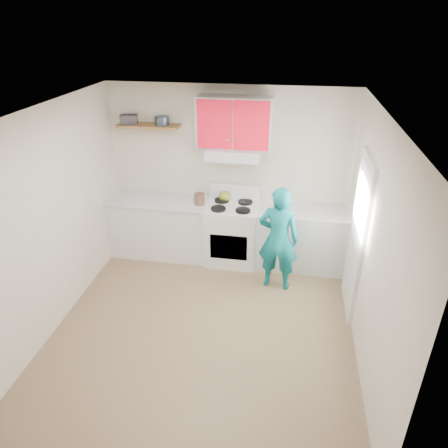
% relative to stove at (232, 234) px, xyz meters
% --- Properties ---
extents(floor, '(3.80, 3.80, 0.00)m').
position_rel_stove_xyz_m(floor, '(-0.10, -1.57, -0.46)').
color(floor, brown).
rests_on(floor, ground).
extents(ceiling, '(3.60, 3.80, 0.04)m').
position_rel_stove_xyz_m(ceiling, '(-0.10, -1.57, 2.14)').
color(ceiling, white).
rests_on(ceiling, floor).
extents(back_wall, '(3.60, 0.04, 2.60)m').
position_rel_stove_xyz_m(back_wall, '(-0.10, 0.32, 0.84)').
color(back_wall, beige).
rests_on(back_wall, floor).
extents(front_wall, '(3.60, 0.04, 2.60)m').
position_rel_stove_xyz_m(front_wall, '(-0.10, -3.47, 0.84)').
color(front_wall, beige).
rests_on(front_wall, floor).
extents(left_wall, '(0.04, 3.80, 2.60)m').
position_rel_stove_xyz_m(left_wall, '(-1.90, -1.57, 0.84)').
color(left_wall, beige).
rests_on(left_wall, floor).
extents(right_wall, '(0.04, 3.80, 2.60)m').
position_rel_stove_xyz_m(right_wall, '(1.70, -1.57, 0.84)').
color(right_wall, beige).
rests_on(right_wall, floor).
extents(door, '(0.05, 0.85, 2.05)m').
position_rel_stove_xyz_m(door, '(1.68, -0.88, 0.56)').
color(door, white).
rests_on(door, floor).
extents(door_glass, '(0.01, 0.55, 0.95)m').
position_rel_stove_xyz_m(door_glass, '(1.65, -0.88, 0.99)').
color(door_glass, white).
rests_on(door_glass, door).
extents(counter_left, '(1.52, 0.60, 0.90)m').
position_rel_stove_xyz_m(counter_left, '(-1.14, 0.02, -0.01)').
color(counter_left, silver).
rests_on(counter_left, floor).
extents(counter_right, '(1.32, 0.60, 0.90)m').
position_rel_stove_xyz_m(counter_right, '(1.04, 0.02, -0.01)').
color(counter_right, silver).
rests_on(counter_right, floor).
extents(stove, '(0.76, 0.65, 0.92)m').
position_rel_stove_xyz_m(stove, '(0.00, 0.00, 0.00)').
color(stove, white).
rests_on(stove, floor).
extents(range_hood, '(0.76, 0.44, 0.15)m').
position_rel_stove_xyz_m(range_hood, '(0.00, 0.10, 1.24)').
color(range_hood, silver).
rests_on(range_hood, back_wall).
extents(upper_cabinets, '(1.02, 0.33, 0.70)m').
position_rel_stove_xyz_m(upper_cabinets, '(0.00, 0.16, 1.66)').
color(upper_cabinets, red).
rests_on(upper_cabinets, back_wall).
extents(shelf, '(0.90, 0.30, 0.04)m').
position_rel_stove_xyz_m(shelf, '(-1.25, 0.18, 1.56)').
color(shelf, brown).
rests_on(shelf, back_wall).
extents(books, '(0.27, 0.23, 0.12)m').
position_rel_stove_xyz_m(books, '(-1.54, 0.17, 1.64)').
color(books, '#3B343A').
rests_on(books, shelf).
extents(tin, '(0.26, 0.26, 0.12)m').
position_rel_stove_xyz_m(tin, '(-1.05, 0.18, 1.64)').
color(tin, '#333D4C').
rests_on(tin, shelf).
extents(kettle, '(0.24, 0.24, 0.16)m').
position_rel_stove_xyz_m(kettle, '(-0.14, 0.17, 0.54)').
color(kettle, olive).
rests_on(kettle, stove).
extents(crock, '(0.20, 0.20, 0.18)m').
position_rel_stove_xyz_m(crock, '(-0.49, -0.00, 0.53)').
color(crock, '#533424').
rests_on(crock, counter_left).
extents(cutting_board, '(0.35, 0.30, 0.02)m').
position_rel_stove_xyz_m(cutting_board, '(0.77, -0.05, 0.45)').
color(cutting_board, olive).
rests_on(cutting_board, counter_right).
extents(silicone_mat, '(0.27, 0.23, 0.01)m').
position_rel_stove_xyz_m(silicone_mat, '(1.30, -0.05, 0.44)').
color(silicone_mat, red).
rests_on(silicone_mat, counter_right).
extents(person, '(0.59, 0.43, 1.51)m').
position_rel_stove_xyz_m(person, '(0.72, -0.58, 0.29)').
color(person, '#0C6E71').
rests_on(person, floor).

